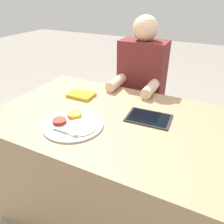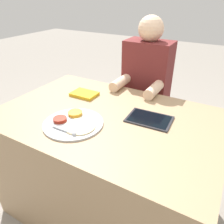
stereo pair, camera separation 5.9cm
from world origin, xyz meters
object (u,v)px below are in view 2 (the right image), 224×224
Objects in this scene: person_diner at (145,102)px; tablet_device at (149,119)px; thali_tray at (73,123)px; red_notebook at (84,94)px.

tablet_device is at bearing -66.78° from person_diner.
thali_tray is 1.87× the size of red_notebook.
tablet_device is at bearing 35.79° from thali_tray.
tablet_device is at bearing -9.12° from red_notebook.
thali_tray is 0.78m from person_diner.
red_notebook is at bearing 170.88° from tablet_device.
person_diner reaches higher than red_notebook.
red_notebook is 0.68× the size of tablet_device.
person_diner is (0.11, 0.75, -0.18)m from thali_tray.
person_diner is (-0.22, 0.51, -0.18)m from tablet_device.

